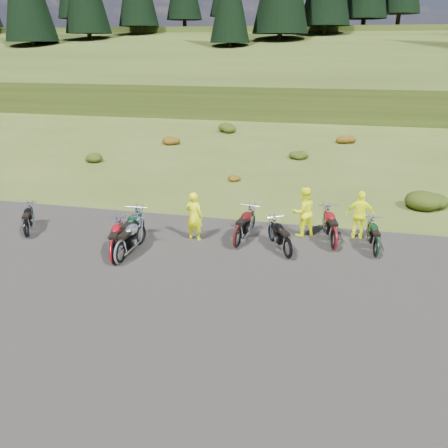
% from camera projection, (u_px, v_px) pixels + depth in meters
% --- Properties ---
extents(ground, '(300.00, 300.00, 0.00)m').
position_uv_depth(ground, '(186.00, 265.00, 13.44)').
color(ground, '#3A4C19').
rests_on(ground, ground).
extents(gravel_pad, '(20.00, 12.00, 0.04)m').
position_uv_depth(gravel_pad, '(164.00, 300.00, 11.63)').
color(gravel_pad, black).
rests_on(gravel_pad, ground).
extents(hill_slope, '(300.00, 45.97, 9.37)m').
position_uv_depth(hill_slope, '(295.00, 96.00, 58.62)').
color(hill_slope, '#2D3A13').
rests_on(hill_slope, ground).
extents(hill_plateau, '(300.00, 90.00, 9.17)m').
position_uv_depth(hill_plateau, '(311.00, 71.00, 112.83)').
color(hill_plateau, '#2D3A13').
rests_on(hill_plateau, ground).
extents(shrub_1, '(1.03, 1.03, 0.61)m').
position_uv_depth(shrub_1, '(93.00, 156.00, 25.34)').
color(shrub_1, '#1F2F0B').
rests_on(shrub_1, ground).
extents(shrub_2, '(1.30, 1.30, 0.77)m').
position_uv_depth(shrub_2, '(170.00, 139.00, 29.52)').
color(shrub_2, '#68320D').
rests_on(shrub_2, ground).
extents(shrub_3, '(1.56, 1.56, 0.92)m').
position_uv_depth(shrub_3, '(228.00, 127.00, 33.70)').
color(shrub_3, '#1F2F0B').
rests_on(shrub_3, ground).
extents(shrub_4, '(0.77, 0.77, 0.45)m').
position_uv_depth(shrub_4, '(232.00, 176.00, 21.74)').
color(shrub_4, '#68320D').
rests_on(shrub_4, ground).
extents(shrub_5, '(1.03, 1.03, 0.61)m').
position_uv_depth(shrub_5, '(298.00, 154.00, 25.93)').
color(shrub_5, '#1F2F0B').
rests_on(shrub_5, ground).
extents(shrub_6, '(1.30, 1.30, 0.77)m').
position_uv_depth(shrub_6, '(345.00, 137.00, 30.11)').
color(shrub_6, '#68320D').
rests_on(shrub_6, ground).
extents(shrub_7, '(1.56, 1.56, 0.92)m').
position_uv_depth(shrub_7, '(429.00, 197.00, 18.03)').
color(shrub_7, '#1F2F0B').
rests_on(shrub_7, ground).
extents(motorcycle_0, '(1.38, 1.95, 0.98)m').
position_uv_depth(motorcycle_0, '(28.00, 238.00, 15.36)').
color(motorcycle_0, black).
rests_on(motorcycle_0, ground).
extents(motorcycle_1, '(1.22, 2.19, 1.09)m').
position_uv_depth(motorcycle_1, '(114.00, 263.00, 13.56)').
color(motorcycle_1, maroon).
rests_on(motorcycle_1, ground).
extents(motorcycle_2, '(0.94, 2.36, 1.21)m').
position_uv_depth(motorcycle_2, '(126.00, 255.00, 14.08)').
color(motorcycle_2, '#0E341D').
rests_on(motorcycle_2, ground).
extents(motorcycle_3, '(0.81, 2.19, 1.13)m').
position_uv_depth(motorcycle_3, '(121.00, 264.00, 13.51)').
color(motorcycle_3, '#B9B9BE').
rests_on(motorcycle_3, ground).
extents(motorcycle_4, '(1.06, 2.24, 1.13)m').
position_uv_depth(motorcycle_4, '(237.00, 248.00, 14.59)').
color(motorcycle_4, '#4A0C0C').
rests_on(motorcycle_4, ground).
extents(motorcycle_5, '(1.50, 2.03, 1.02)m').
position_uv_depth(motorcycle_5, '(287.00, 259.00, 13.87)').
color(motorcycle_5, black).
rests_on(motorcycle_5, ground).
extents(motorcycle_6, '(1.13, 2.29, 1.15)m').
position_uv_depth(motorcycle_6, '(333.00, 250.00, 14.44)').
color(motorcycle_6, maroon).
rests_on(motorcycle_6, ground).
extents(motorcycle_7, '(0.78, 1.93, 0.99)m').
position_uv_depth(motorcycle_7, '(375.00, 258.00, 13.94)').
color(motorcycle_7, black).
rests_on(motorcycle_7, ground).
extents(person_middle, '(0.69, 0.52, 1.72)m').
position_uv_depth(person_middle, '(194.00, 217.00, 14.87)').
color(person_middle, '#F1FF0D').
rests_on(person_middle, ground).
extents(person_right_a, '(1.08, 1.01, 1.77)m').
position_uv_depth(person_right_a, '(303.00, 213.00, 15.19)').
color(person_right_a, '#F1FF0D').
rests_on(person_right_a, ground).
extents(person_right_b, '(1.00, 0.42, 1.70)m').
position_uv_depth(person_right_b, '(360.00, 216.00, 15.00)').
color(person_right_b, '#F1FF0D').
rests_on(person_right_b, ground).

